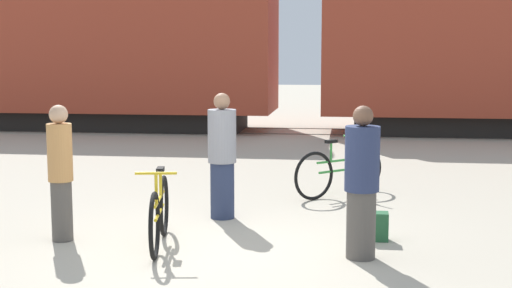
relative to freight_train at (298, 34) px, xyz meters
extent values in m
plane|color=#B2A893|center=(0.00, -12.28, -2.70)|extent=(80.00, 80.00, 0.00)
cube|color=black|center=(-6.24, 0.00, -2.42)|extent=(9.32, 2.11, 0.55)
cube|color=#9E3823|center=(-6.24, 0.00, -0.53)|extent=(11.10, 2.81, 3.24)
cube|color=#4C4238|center=(0.00, -0.72, -2.69)|extent=(35.57, 0.07, 0.01)
cube|color=#4C4238|center=(0.00, 0.72, -2.69)|extent=(35.57, 0.07, 0.01)
torus|color=black|center=(1.66, -8.57, -2.33)|extent=(0.58, 0.53, 0.74)
torus|color=black|center=(0.90, -9.25, -2.33)|extent=(0.58, 0.53, 0.74)
cylinder|color=#338C38|center=(1.28, -8.91, -2.14)|extent=(0.69, 0.63, 0.04)
cylinder|color=#338C38|center=(1.28, -8.91, -2.29)|extent=(0.63, 0.57, 0.04)
cylinder|color=#338C38|center=(1.15, -9.03, -1.98)|extent=(0.04, 0.04, 0.31)
cube|color=black|center=(1.15, -9.03, -1.82)|extent=(0.20, 0.19, 0.05)
cylinder|color=#338C38|center=(1.49, -8.72, -1.96)|extent=(0.04, 0.04, 0.35)
cylinder|color=#338C38|center=(1.49, -8.72, -1.79)|extent=(0.33, 0.36, 0.03)
torus|color=black|center=(-0.66, -12.58, -2.33)|extent=(0.17, 0.74, 0.74)
torus|color=black|center=(-0.81, -11.58, -2.33)|extent=(0.17, 0.74, 0.74)
cylinder|color=gold|center=(-0.73, -12.08, -2.14)|extent=(0.17, 0.88, 0.04)
cylinder|color=gold|center=(-0.73, -12.08, -2.29)|extent=(0.16, 0.80, 0.04)
cylinder|color=gold|center=(-0.76, -11.90, -1.98)|extent=(0.04, 0.04, 0.31)
cube|color=black|center=(-0.76, -11.90, -1.82)|extent=(0.11, 0.21, 0.05)
cylinder|color=gold|center=(-0.69, -12.35, -1.96)|extent=(0.04, 0.04, 0.35)
cylinder|color=gold|center=(-0.69, -12.35, -1.79)|extent=(0.46, 0.10, 0.03)
cylinder|color=#514C47|center=(-1.96, -11.96, -2.34)|extent=(0.25, 0.25, 0.72)
cylinder|color=tan|center=(-1.96, -11.96, -1.64)|extent=(0.29, 0.29, 0.68)
sphere|color=tan|center=(-1.96, -11.96, -1.19)|extent=(0.22, 0.22, 0.22)
cylinder|color=#283351|center=(-0.27, -10.58, -2.32)|extent=(0.32, 0.32, 0.76)
cylinder|color=gray|center=(-0.27, -10.58, -1.58)|extent=(0.38, 0.38, 0.71)
sphere|color=#A37556|center=(-0.27, -10.58, -1.12)|extent=(0.22, 0.22, 0.22)
cylinder|color=#514C47|center=(1.56, -12.24, -2.32)|extent=(0.32, 0.32, 0.75)
cylinder|color=navy|center=(1.56, -12.24, -1.60)|extent=(0.37, 0.37, 0.70)
sphere|color=brown|center=(1.56, -12.24, -1.14)|extent=(0.22, 0.22, 0.22)
cube|color=#235633|center=(1.75, -11.48, -2.53)|extent=(0.28, 0.20, 0.34)
camera|label=1|loc=(1.40, -19.87, -0.45)|focal=50.00mm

